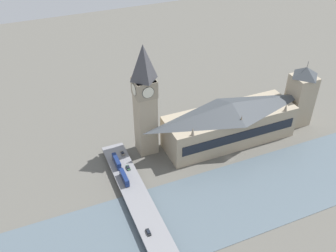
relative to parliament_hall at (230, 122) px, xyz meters
The scene contains 11 objects.
ground_plane 22.95m from the parliament_hall, 153.25° to the left, with size 600.00×600.00×0.00m, color #605E56.
river_water 50.11m from the parliament_hall, behind, with size 50.92×360.00×0.30m, color slate.
parliament_hall is the anchor object (origin of this frame).
clock_tower 58.85m from the parliament_hall, 77.37° to the left, with size 12.86×12.86×72.16m.
victoria_tower 54.75m from the parliament_hall, 89.94° to the right, with size 14.79×14.79×46.96m.
road_bridge 87.97m from the parliament_hall, 122.84° to the left, with size 133.84×13.54×4.35m.
double_decker_bus_lead 76.16m from the parliament_hall, 89.55° to the left, with size 11.76×2.54×4.82m.
double_decker_bus_mid 77.49m from the parliament_hall, 100.68° to the left, with size 11.89×2.54×4.66m.
car_northbound_lead 70.96m from the parliament_hall, 83.01° to the left, with size 4.32×1.87×1.30m.
car_northbound_mid 93.49m from the parliament_hall, 125.13° to the left, with size 4.28×1.75×1.35m.
car_southbound_lead 71.56m from the parliament_hall, 94.35° to the left, with size 4.42×1.79×1.45m.
Camera 1 is at (-148.92, 104.97, 152.73)m, focal length 40.00 mm.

